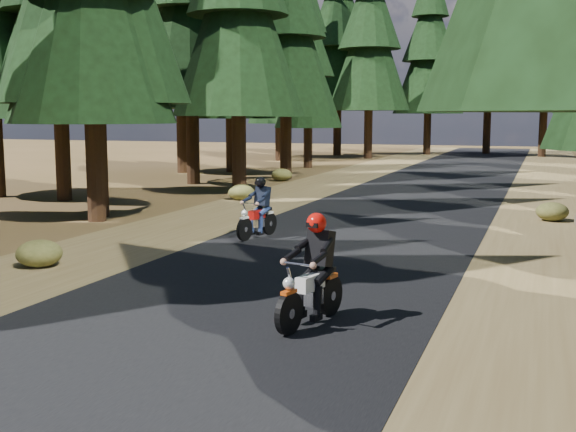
# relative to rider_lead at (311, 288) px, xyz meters

# --- Properties ---
(ground) EXTENTS (120.00, 120.00, 0.00)m
(ground) POSITION_rel_rider_lead_xyz_m (-1.33, 1.29, -0.52)
(ground) COLOR #463719
(ground) RESTS_ON ground
(road) EXTENTS (6.00, 100.00, 0.01)m
(road) POSITION_rel_rider_lead_xyz_m (-1.33, 6.29, -0.52)
(road) COLOR black
(road) RESTS_ON ground
(shoulder_l) EXTENTS (3.20, 100.00, 0.01)m
(shoulder_l) POSITION_rel_rider_lead_xyz_m (-5.93, 6.29, -0.52)
(shoulder_l) COLOR brown
(shoulder_l) RESTS_ON ground
(shoulder_r) EXTENTS (3.20, 100.00, 0.01)m
(shoulder_r) POSITION_rel_rider_lead_xyz_m (3.27, 6.29, -0.52)
(shoulder_r) COLOR brown
(shoulder_r) RESTS_ON ground
(understory_shrubs) EXTENTS (14.43, 28.48, 0.67)m
(understory_shrubs) POSITION_rel_rider_lead_xyz_m (1.46, 9.52, -0.24)
(understory_shrubs) COLOR #474C1E
(understory_shrubs) RESTS_ON ground
(rider_lead) EXTENTS (0.89, 1.81, 1.55)m
(rider_lead) POSITION_rel_rider_lead_xyz_m (0.00, 0.00, 0.00)
(rider_lead) COLOR white
(rider_lead) RESTS_ON road
(rider_follow) EXTENTS (0.81, 1.68, 1.44)m
(rider_follow) POSITION_rel_rider_lead_xyz_m (-3.39, 6.38, -0.04)
(rider_follow) COLOR #980D0A
(rider_follow) RESTS_ON road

